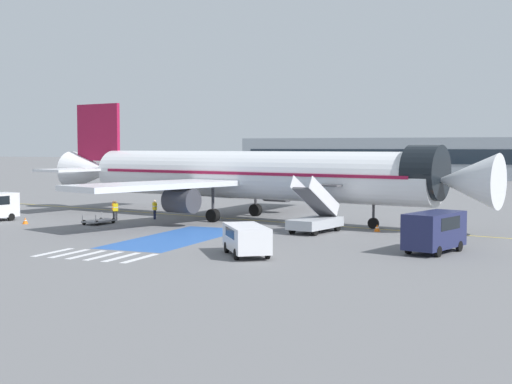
# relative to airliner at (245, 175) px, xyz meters

# --- Properties ---
(ground_plane) EXTENTS (600.00, 600.00, 0.00)m
(ground_plane) POSITION_rel_airliner_xyz_m (0.09, -0.31, -3.85)
(ground_plane) COLOR slate
(apron_leadline_yellow) EXTENTS (75.12, 16.29, 0.01)m
(apron_leadline_yellow) POSITION_rel_airliner_xyz_m (0.55, -0.12, -3.85)
(apron_leadline_yellow) COLOR gold
(apron_leadline_yellow) RESTS_ON ground_plane
(apron_stand_patch_blue) EXTENTS (5.02, 13.29, 0.01)m
(apron_stand_patch_blue) POSITION_rel_airliner_xyz_m (0.55, -13.03, -3.85)
(apron_stand_patch_blue) COLOR #2856A8
(apron_stand_patch_blue) RESTS_ON ground_plane
(apron_walkway_bar_0) EXTENTS (0.44, 3.60, 0.01)m
(apron_walkway_bar_0) POSITION_rel_airliner_xyz_m (-3.05, -21.83, -3.85)
(apron_walkway_bar_0) COLOR silver
(apron_walkway_bar_0) RESTS_ON ground_plane
(apron_walkway_bar_1) EXTENTS (0.44, 3.60, 0.01)m
(apron_walkway_bar_1) POSITION_rel_airliner_xyz_m (-1.85, -21.83, -3.85)
(apron_walkway_bar_1) COLOR silver
(apron_walkway_bar_1) RESTS_ON ground_plane
(apron_walkway_bar_2) EXTENTS (0.44, 3.60, 0.01)m
(apron_walkway_bar_2) POSITION_rel_airliner_xyz_m (-0.65, -21.83, -3.85)
(apron_walkway_bar_2) COLOR silver
(apron_walkway_bar_2) RESTS_ON ground_plane
(apron_walkway_bar_3) EXTENTS (0.44, 3.60, 0.01)m
(apron_walkway_bar_3) POSITION_rel_airliner_xyz_m (0.55, -21.83, -3.85)
(apron_walkway_bar_3) COLOR silver
(apron_walkway_bar_3) RESTS_ON ground_plane
(apron_walkway_bar_4) EXTENTS (0.44, 3.60, 0.01)m
(apron_walkway_bar_4) POSITION_rel_airliner_xyz_m (1.75, -21.83, -3.85)
(apron_walkway_bar_4) COLOR silver
(apron_walkway_bar_4) RESTS_ON ground_plane
(apron_walkway_bar_5) EXTENTS (0.44, 3.60, 0.01)m
(apron_walkway_bar_5) POSITION_rel_airliner_xyz_m (2.95, -21.83, -3.85)
(apron_walkway_bar_5) COLOR silver
(apron_walkway_bar_5) RESTS_ON ground_plane
(airliner) EXTENTS (43.20, 31.73, 10.51)m
(airliner) POSITION_rel_airliner_xyz_m (0.00, 0.00, 0.00)
(airliner) COLOR silver
(airliner) RESTS_ON ground_plane
(boarding_stairs_forward) EXTENTS (3.16, 5.52, 4.23)m
(boarding_stairs_forward) POSITION_rel_airliner_xyz_m (8.41, -6.48, -2.83)
(boarding_stairs_forward) COLOR #ADB2BA
(boarding_stairs_forward) RESTS_ON ground_plane
(fuel_tanker) EXTENTS (8.63, 3.32, 3.31)m
(fuel_tanker) POSITION_rel_airliner_xyz_m (-8.95, 24.68, -2.19)
(fuel_tanker) COLOR #38383D
(fuel_tanker) RESTS_ON ground_plane
(service_van_0) EXTENTS (3.29, 5.04, 2.40)m
(service_van_0) POSITION_rel_airliner_xyz_m (17.93, -13.33, -2.43)
(service_van_0) COLOR #1E234C
(service_van_0) RESTS_ON ground_plane
(service_van_1) EXTENTS (4.23, 4.82, 1.74)m
(service_van_1) POSITION_rel_airliner_xyz_m (8.11, -18.64, -2.78)
(service_van_1) COLOR silver
(service_van_1) RESTS_ON ground_plane
(baggage_cart) EXTENTS (1.72, 2.72, 0.87)m
(baggage_cart) POSITION_rel_airliner_xyz_m (-9.60, -7.74, -3.60)
(baggage_cart) COLOR gray
(baggage_cart) RESTS_ON ground_plane
(ground_crew_0) EXTENTS (0.49, 0.42, 1.68)m
(ground_crew_0) POSITION_rel_airliner_xyz_m (-7.32, -2.74, -2.89)
(ground_crew_0) COLOR #191E38
(ground_crew_0) RESTS_ON ground_plane
(ground_crew_1) EXTENTS (0.38, 0.49, 1.59)m
(ground_crew_1) POSITION_rel_airliner_xyz_m (-10.72, -3.90, -2.94)
(ground_crew_1) COLOR black
(ground_crew_1) RESTS_ON ground_plane
(ground_crew_2) EXTENTS (0.47, 0.46, 1.68)m
(ground_crew_2) POSITION_rel_airliner_xyz_m (-9.85, -4.94, -2.89)
(ground_crew_2) COLOR #2D2D33
(ground_crew_2) RESTS_ON ground_plane
(traffic_cone_0) EXTENTS (0.43, 0.43, 0.48)m
(traffic_cone_0) POSITION_rel_airliner_xyz_m (15.41, -5.36, -3.61)
(traffic_cone_0) COLOR orange
(traffic_cone_0) RESTS_ON ground_plane
(traffic_cone_1) EXTENTS (0.48, 0.48, 0.53)m
(traffic_cone_1) POSITION_rel_airliner_xyz_m (12.44, -4.17, -3.59)
(traffic_cone_1) COLOR orange
(traffic_cone_1) RESTS_ON ground_plane
(traffic_cone_2) EXTENTS (0.48, 0.48, 0.53)m
(traffic_cone_2) POSITION_rel_airliner_xyz_m (-15.16, -9.98, -3.59)
(traffic_cone_2) COLOR orange
(traffic_cone_2) RESTS_ON ground_plane
(terminal_building) EXTENTS (95.86, 12.10, 8.00)m
(terminal_building) POSITION_rel_airliner_xyz_m (12.33, 87.24, 0.15)
(terminal_building) COLOR #89939E
(terminal_building) RESTS_ON ground_plane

